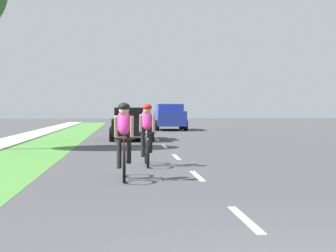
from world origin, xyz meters
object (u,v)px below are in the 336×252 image
(sedan_black, at_px, (131,124))
(suv_blue, at_px, (170,116))
(cyclist_lead, at_px, (124,140))
(cyclist_trailing, at_px, (147,134))

(sedan_black, distance_m, suv_blue, 12.26)
(cyclist_lead, bearing_deg, suv_blue, 83.15)
(cyclist_trailing, xyz_separation_m, sedan_black, (-0.22, 11.88, -0.04))
(sedan_black, bearing_deg, cyclist_lead, -91.41)
(cyclist_trailing, relative_size, suv_blue, 0.37)
(cyclist_trailing, height_order, suv_blue, suv_blue)
(sedan_black, bearing_deg, cyclist_trailing, -88.92)
(cyclist_lead, relative_size, cyclist_trailing, 1.00)
(cyclist_lead, xyz_separation_m, cyclist_trailing, (0.58, 2.69, 0.00))
(cyclist_lead, distance_m, cyclist_trailing, 2.75)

